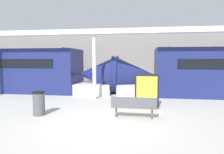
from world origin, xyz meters
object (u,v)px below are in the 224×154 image
bench_near (134,105)px  poster_board (147,91)px  support_column_near (94,67)px  trash_bin (39,103)px

bench_near → poster_board: 1.90m
poster_board → support_column_near: size_ratio=0.44×
bench_near → trash_bin: size_ratio=1.82×
trash_bin → support_column_near: bearing=68.4°
trash_bin → support_column_near: size_ratio=0.26×
trash_bin → support_column_near: (1.49, 3.78, 1.41)m
bench_near → trash_bin: bearing=-176.0°
support_column_near → poster_board: bearing=-31.9°
bench_near → support_column_near: (-2.48, 3.68, 1.38)m
bench_near → support_column_near: 4.65m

